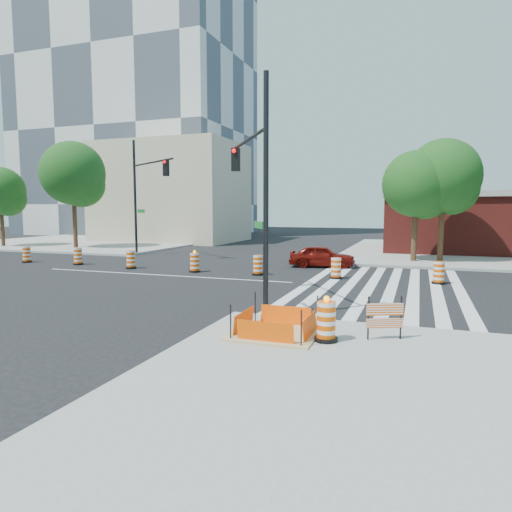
% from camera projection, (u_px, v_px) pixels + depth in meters
% --- Properties ---
extents(ground, '(120.00, 120.00, 0.00)m').
position_uv_depth(ground, '(160.00, 275.00, 23.35)').
color(ground, black).
rests_on(ground, ground).
extents(sidewalk_ne, '(22.00, 22.00, 0.15)m').
position_uv_depth(sidewalk_ne, '(497.00, 253.00, 34.16)').
color(sidewalk_ne, gray).
rests_on(sidewalk_ne, ground).
extents(sidewalk_nw, '(22.00, 22.00, 0.15)m').
position_uv_depth(sidewalk_nw, '(101.00, 241.00, 46.24)').
color(sidewalk_nw, gray).
rests_on(sidewalk_nw, ground).
extents(crosswalk_east, '(6.75, 13.50, 0.01)m').
position_uv_depth(crosswalk_east, '(381.00, 287.00, 19.68)').
color(crosswalk_east, silver).
rests_on(crosswalk_east, ground).
extents(lane_centerline, '(14.00, 0.12, 0.01)m').
position_uv_depth(lane_centerline, '(160.00, 275.00, 23.35)').
color(lane_centerline, silver).
rests_on(lane_centerline, ground).
extents(excavation_pit, '(2.20, 2.20, 0.90)m').
position_uv_depth(excavation_pit, '(276.00, 331.00, 11.89)').
color(excavation_pit, tan).
rests_on(excavation_pit, ground).
extents(tower_nw, '(28.00, 18.00, 45.00)m').
position_uv_depth(tower_nw, '(136.00, 65.00, 60.88)').
color(tower_nw, silver).
rests_on(tower_nw, ground).
extents(brick_storefront, '(16.50, 8.50, 4.60)m').
position_uv_depth(brick_storefront, '(499.00, 223.00, 33.93)').
color(brick_storefront, maroon).
rests_on(brick_storefront, ground).
extents(beige_midrise, '(14.00, 10.00, 10.00)m').
position_uv_depth(beige_midrise, '(172.00, 193.00, 47.45)').
color(beige_midrise, '#B7AB8C').
rests_on(beige_midrise, ground).
extents(red_coupe, '(4.02, 2.21, 1.29)m').
position_uv_depth(red_coupe, '(322.00, 256.00, 26.48)').
color(red_coupe, '#600D08').
rests_on(red_coupe, ground).
extents(signal_pole_se, '(3.14, 4.66, 7.28)m').
position_uv_depth(signal_pole_se, '(254.00, 176.00, 15.15)').
color(signal_pole_se, black).
rests_on(signal_pole_se, ground).
extents(signal_pole_nw, '(5.22, 3.52, 8.15)m').
position_uv_depth(signal_pole_nw, '(144.00, 185.00, 31.82)').
color(signal_pole_nw, black).
rests_on(signal_pole_nw, ground).
extents(pit_drum, '(0.58, 0.58, 1.14)m').
position_uv_depth(pit_drum, '(326.00, 322.00, 11.20)').
color(pit_drum, black).
rests_on(pit_drum, ground).
extents(barricade, '(0.87, 0.41, 1.09)m').
position_uv_depth(barricade, '(385.00, 316.00, 11.33)').
color(barricade, '#E04D04').
rests_on(barricade, ground).
extents(tree_north_a, '(4.09, 4.09, 6.95)m').
position_uv_depth(tree_north_a, '(1.00, 194.00, 39.23)').
color(tree_north_a, '#382314').
rests_on(tree_north_a, ground).
extents(tree_north_b, '(5.23, 5.23, 8.90)m').
position_uv_depth(tree_north_b, '(74.00, 177.00, 37.66)').
color(tree_north_b, '#382314').
rests_on(tree_north_b, ground).
extents(tree_north_c, '(4.09, 4.09, 6.95)m').
position_uv_depth(tree_north_c, '(417.00, 188.00, 28.04)').
color(tree_north_c, '#382314').
rests_on(tree_north_c, ground).
extents(tree_north_d, '(4.50, 4.50, 7.65)m').
position_uv_depth(tree_north_d, '(444.00, 180.00, 27.98)').
color(tree_north_d, '#382314').
rests_on(tree_north_d, ground).
extents(median_drum_0, '(0.60, 0.60, 1.02)m').
position_uv_depth(median_drum_0, '(27.00, 255.00, 28.75)').
color(median_drum_0, black).
rests_on(median_drum_0, ground).
extents(median_drum_1, '(0.60, 0.60, 1.02)m').
position_uv_depth(median_drum_1, '(78.00, 257.00, 27.59)').
color(median_drum_1, black).
rests_on(median_drum_1, ground).
extents(median_drum_2, '(0.60, 0.60, 1.02)m').
position_uv_depth(median_drum_2, '(131.00, 260.00, 25.83)').
color(median_drum_2, black).
rests_on(median_drum_2, ground).
extents(median_drum_3, '(0.60, 0.60, 1.18)m').
position_uv_depth(median_drum_3, '(195.00, 263.00, 24.38)').
color(median_drum_3, black).
rests_on(median_drum_3, ground).
extents(median_drum_4, '(0.60, 0.60, 1.02)m').
position_uv_depth(median_drum_4, '(258.00, 266.00, 23.31)').
color(median_drum_4, black).
rests_on(median_drum_4, ground).
extents(median_drum_5, '(0.60, 0.60, 1.02)m').
position_uv_depth(median_drum_5, '(336.00, 269.00, 22.09)').
color(median_drum_5, black).
rests_on(median_drum_5, ground).
extents(median_drum_6, '(0.60, 0.60, 1.02)m').
position_uv_depth(median_drum_6, '(439.00, 273.00, 20.57)').
color(median_drum_6, black).
rests_on(median_drum_6, ground).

